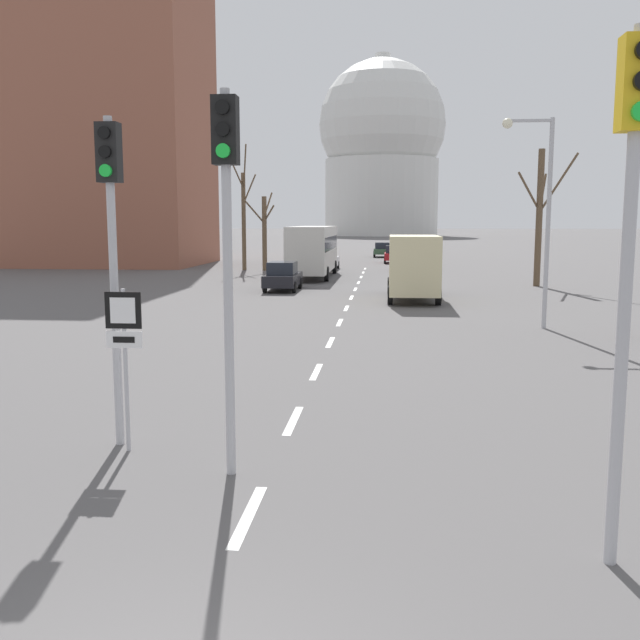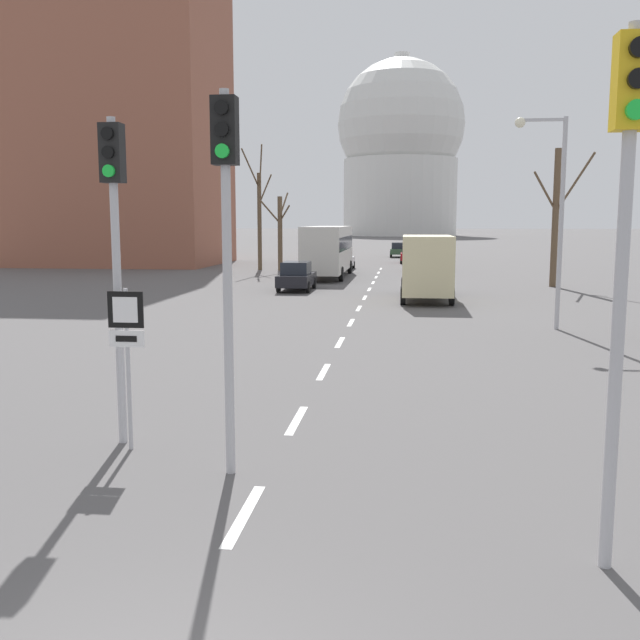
% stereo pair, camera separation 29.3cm
% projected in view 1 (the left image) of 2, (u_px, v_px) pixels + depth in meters
% --- Properties ---
extents(lane_stripe_0, '(0.16, 2.00, 0.01)m').
position_uv_depth(lane_stripe_0, '(248.00, 515.00, 9.26)').
color(lane_stripe_0, silver).
rests_on(lane_stripe_0, ground_plane).
extents(lane_stripe_1, '(0.16, 2.00, 0.01)m').
position_uv_depth(lane_stripe_1, '(293.00, 420.00, 13.69)').
color(lane_stripe_1, silver).
rests_on(lane_stripe_1, ground_plane).
extents(lane_stripe_2, '(0.16, 2.00, 0.01)m').
position_uv_depth(lane_stripe_2, '(316.00, 372.00, 18.13)').
color(lane_stripe_2, silver).
rests_on(lane_stripe_2, ground_plane).
extents(lane_stripe_3, '(0.16, 2.00, 0.01)m').
position_uv_depth(lane_stripe_3, '(330.00, 342.00, 22.57)').
color(lane_stripe_3, silver).
rests_on(lane_stripe_3, ground_plane).
extents(lane_stripe_4, '(0.16, 2.00, 0.01)m').
position_uv_depth(lane_stripe_4, '(340.00, 322.00, 27.01)').
color(lane_stripe_4, silver).
rests_on(lane_stripe_4, ground_plane).
extents(lane_stripe_5, '(0.16, 2.00, 0.01)m').
position_uv_depth(lane_stripe_5, '(346.00, 308.00, 31.45)').
color(lane_stripe_5, silver).
rests_on(lane_stripe_5, ground_plane).
extents(lane_stripe_6, '(0.16, 2.00, 0.01)m').
position_uv_depth(lane_stripe_6, '(351.00, 298.00, 35.89)').
color(lane_stripe_6, silver).
rests_on(lane_stripe_6, ground_plane).
extents(lane_stripe_7, '(0.16, 2.00, 0.01)m').
position_uv_depth(lane_stripe_7, '(355.00, 289.00, 40.32)').
color(lane_stripe_7, silver).
rests_on(lane_stripe_7, ground_plane).
extents(lane_stripe_8, '(0.16, 2.00, 0.01)m').
position_uv_depth(lane_stripe_8, '(359.00, 283.00, 44.76)').
color(lane_stripe_8, silver).
rests_on(lane_stripe_8, ground_plane).
extents(lane_stripe_9, '(0.16, 2.00, 0.01)m').
position_uv_depth(lane_stripe_9, '(361.00, 277.00, 49.20)').
color(lane_stripe_9, silver).
rests_on(lane_stripe_9, ground_plane).
extents(lane_stripe_10, '(0.16, 2.00, 0.01)m').
position_uv_depth(lane_stripe_10, '(363.00, 272.00, 53.64)').
color(lane_stripe_10, silver).
rests_on(lane_stripe_10, ground_plane).
extents(lane_stripe_11, '(0.16, 2.00, 0.01)m').
position_uv_depth(lane_stripe_11, '(365.00, 269.00, 58.08)').
color(lane_stripe_11, silver).
rests_on(lane_stripe_11, ground_plane).
extents(traffic_signal_near_left, '(0.36, 0.34, 5.48)m').
position_uv_depth(traffic_signal_near_left, '(111.00, 221.00, 11.72)').
color(traffic_signal_near_left, '#B2B2B7').
rests_on(traffic_signal_near_left, ground_plane).
extents(traffic_signal_near_right, '(0.36, 0.34, 5.77)m').
position_uv_depth(traffic_signal_near_right, '(631.00, 203.00, 7.43)').
color(traffic_signal_near_right, '#B2B2B7').
rests_on(traffic_signal_near_right, ground_plane).
extents(traffic_signal_centre_tall, '(0.36, 0.34, 5.66)m').
position_uv_depth(traffic_signal_centre_tall, '(227.00, 213.00, 10.27)').
color(traffic_signal_centre_tall, '#B2B2B7').
rests_on(traffic_signal_centre_tall, ground_plane).
extents(route_sign_post, '(0.60, 0.08, 2.72)m').
position_uv_depth(route_sign_post, '(124.00, 341.00, 11.62)').
color(route_sign_post, '#B2B2B7').
rests_on(route_sign_post, ground_plane).
extents(street_lamp_right, '(1.78, 0.36, 7.36)m').
position_uv_depth(street_lamp_right, '(539.00, 200.00, 24.96)').
color(street_lamp_right, '#B2B2B7').
rests_on(street_lamp_right, ground_plane).
extents(sedan_near_left, '(1.74, 4.34, 1.57)m').
position_uv_depth(sedan_near_left, '(327.00, 260.00, 56.82)').
color(sedan_near_left, silver).
rests_on(sedan_near_left, ground_plane).
extents(sedan_near_right, '(1.88, 3.94, 1.63)m').
position_uv_depth(sedan_near_right, '(411.00, 260.00, 55.16)').
color(sedan_near_right, slate).
rests_on(sedan_near_right, ground_plane).
extents(sedan_mid_centre, '(1.88, 3.95, 1.57)m').
position_uv_depth(sedan_mid_centre, '(382.00, 250.00, 77.05)').
color(sedan_mid_centre, '#2D4C33').
rests_on(sedan_mid_centre, ground_plane).
extents(sedan_far_left, '(1.78, 4.18, 1.61)m').
position_uv_depth(sedan_far_left, '(283.00, 276.00, 39.40)').
color(sedan_far_left, black).
rests_on(sedan_far_left, ground_plane).
extents(sedan_far_right, '(1.74, 4.05, 1.62)m').
position_uv_depth(sedan_far_right, '(393.00, 254.00, 65.92)').
color(sedan_far_right, maroon).
rests_on(sedan_far_right, ground_plane).
extents(city_bus, '(2.66, 10.80, 3.48)m').
position_uv_depth(city_bus, '(313.00, 247.00, 48.65)').
color(city_bus, beige).
rests_on(city_bus, ground_plane).
extents(delivery_truck, '(2.44, 7.20, 3.14)m').
position_uv_depth(delivery_truck, '(413.00, 265.00, 34.73)').
color(delivery_truck, '#333842').
rests_on(delivery_truck, ground_plane).
extents(bare_tree_left_near, '(2.22, 3.84, 6.11)m').
position_uv_depth(bare_tree_left_near, '(264.00, 230.00, 55.35)').
color(bare_tree_left_near, brown).
rests_on(bare_tree_left_near, ground_plane).
extents(bare_tree_left_far, '(2.07, 2.57, 9.59)m').
position_uv_depth(bare_tree_left_far, '(244.00, 215.00, 55.64)').
color(bare_tree_left_far, brown).
rests_on(bare_tree_left_far, ground_plane).
extents(bare_tree_right_far, '(3.30, 3.24, 7.98)m').
position_uv_depth(bare_tree_right_far, '(540.00, 214.00, 41.64)').
color(bare_tree_right_far, brown).
rests_on(bare_tree_right_far, ground_plane).
extents(capitol_dome, '(34.75, 34.75, 49.09)m').
position_uv_depth(capitol_dome, '(382.00, 148.00, 196.41)').
color(capitol_dome, silver).
rests_on(capitol_dome, ground_plane).
extents(apartment_block_left, '(18.00, 14.00, 29.43)m').
position_uv_depth(apartment_block_left, '(97.00, 96.00, 62.19)').
color(apartment_block_left, '#935642').
rests_on(apartment_block_left, ground_plane).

